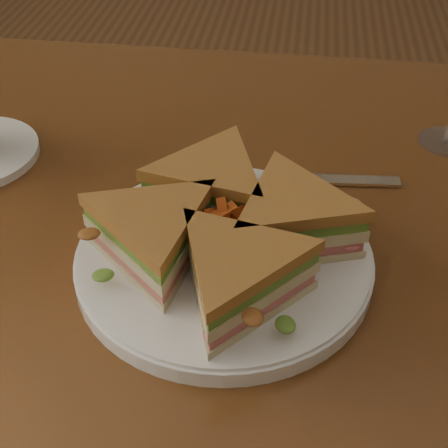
# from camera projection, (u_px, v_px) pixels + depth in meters

# --- Properties ---
(table) EXTENTS (1.20, 0.80, 0.75)m
(table) POSITION_uv_depth(u_px,v_px,m) (218.00, 288.00, 0.70)
(table) COLOR #3E210E
(table) RESTS_ON ground
(plate) EXTENTS (0.27, 0.27, 0.02)m
(plate) POSITION_uv_depth(u_px,v_px,m) (224.00, 259.00, 0.57)
(plate) COLOR white
(plate) RESTS_ON table
(sandwich_wedges) EXTENTS (0.29, 0.29, 0.06)m
(sandwich_wedges) POSITION_uv_depth(u_px,v_px,m) (224.00, 228.00, 0.55)
(sandwich_wedges) COLOR beige
(sandwich_wedges) RESTS_ON plate
(crisps_mound) EXTENTS (0.09, 0.09, 0.05)m
(crisps_mound) POSITION_uv_depth(u_px,v_px,m) (224.00, 232.00, 0.55)
(crisps_mound) COLOR #C24E18
(crisps_mound) RESTS_ON plate
(spoon) EXTENTS (0.18, 0.04, 0.01)m
(spoon) POSITION_uv_depth(u_px,v_px,m) (196.00, 178.00, 0.68)
(spoon) COLOR silver
(spoon) RESTS_ON table
(knife) EXTENTS (0.22, 0.03, 0.00)m
(knife) POSITION_uv_depth(u_px,v_px,m) (294.00, 179.00, 0.68)
(knife) COLOR silver
(knife) RESTS_ON table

